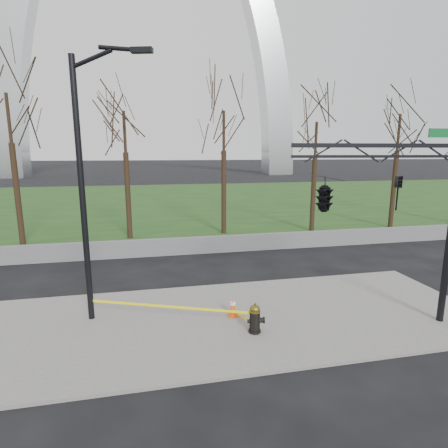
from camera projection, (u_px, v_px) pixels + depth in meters
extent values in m
plane|color=black|center=(208.00, 323.00, 11.38)|extent=(500.00, 500.00, 0.00)
cube|color=slate|center=(208.00, 321.00, 11.37)|extent=(18.00, 6.00, 0.10)
cube|color=#1C3D16|center=(164.00, 200.00, 40.14)|extent=(120.00, 40.00, 0.06)
cube|color=#59595B|center=(183.00, 246.00, 18.96)|extent=(60.00, 0.30, 0.90)
cylinder|color=black|center=(255.00, 331.00, 10.58)|extent=(0.37, 0.37, 0.06)
cylinder|color=black|center=(255.00, 322.00, 10.53)|extent=(0.28, 0.28, 0.65)
cylinder|color=black|center=(262.00, 320.00, 10.52)|extent=(0.25, 0.21, 0.17)
cylinder|color=black|center=(249.00, 321.00, 10.52)|extent=(0.13, 0.13, 0.11)
cylinder|color=brown|center=(255.00, 311.00, 10.46)|extent=(0.32, 0.32, 0.06)
ellipsoid|color=brown|center=(255.00, 309.00, 10.45)|extent=(0.30, 0.30, 0.23)
cylinder|color=brown|center=(255.00, 305.00, 10.42)|extent=(0.06, 0.06, 0.09)
cube|color=#FF500D|center=(233.00, 315.00, 11.65)|extent=(0.34, 0.34, 0.03)
cone|color=#FF500D|center=(233.00, 306.00, 11.59)|extent=(0.24, 0.24, 0.57)
cylinder|color=white|center=(233.00, 303.00, 11.57)|extent=(0.18, 0.18, 0.09)
cylinder|color=black|center=(82.00, 197.00, 10.72)|extent=(0.18, 0.18, 8.00)
cylinder|color=black|center=(91.00, 59.00, 9.93)|extent=(1.25, 0.47, 0.56)
cylinder|color=black|center=(120.00, 49.00, 9.82)|extent=(1.19, 0.45, 0.22)
cube|color=black|center=(142.00, 50.00, 9.78)|extent=(0.64, 0.38, 0.14)
cube|color=black|center=(379.00, 145.00, 10.02)|extent=(4.98, 0.65, 0.12)
cube|color=black|center=(378.00, 156.00, 10.08)|extent=(4.98, 0.61, 0.08)
cube|color=#0C5926|center=(444.00, 133.00, 10.14)|extent=(0.90, 0.13, 0.25)
imported|color=black|center=(398.00, 193.00, 10.35)|extent=(0.18, 0.22, 1.00)
imported|color=black|center=(324.00, 194.00, 10.13)|extent=(0.79, 2.53, 1.00)
cube|color=#FFED0D|center=(169.00, 307.00, 10.92)|extent=(4.84, 1.97, 0.08)
cube|color=#FFED0D|center=(243.00, 317.00, 11.08)|extent=(0.38, 1.19, 0.08)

